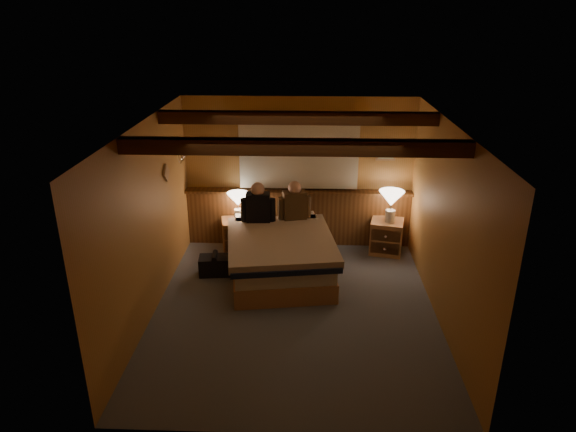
# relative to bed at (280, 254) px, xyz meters

# --- Properties ---
(floor) EXTENTS (4.20, 4.20, 0.00)m
(floor) POSITION_rel_bed_xyz_m (0.24, -0.93, -0.33)
(floor) COLOR #565D66
(floor) RESTS_ON ground
(ceiling) EXTENTS (4.20, 4.20, 0.00)m
(ceiling) POSITION_rel_bed_xyz_m (0.24, -0.93, 2.07)
(ceiling) COLOR tan
(ceiling) RESTS_ON wall_back
(wall_back) EXTENTS (3.60, 0.00, 3.60)m
(wall_back) POSITION_rel_bed_xyz_m (0.24, 1.17, 0.87)
(wall_back) COLOR #B57941
(wall_back) RESTS_ON floor
(wall_left) EXTENTS (0.00, 4.20, 4.20)m
(wall_left) POSITION_rel_bed_xyz_m (-1.56, -0.93, 0.87)
(wall_left) COLOR #B57941
(wall_left) RESTS_ON floor
(wall_right) EXTENTS (0.00, 4.20, 4.20)m
(wall_right) POSITION_rel_bed_xyz_m (2.04, -0.93, 0.87)
(wall_right) COLOR #B57941
(wall_right) RESTS_ON floor
(wall_front) EXTENTS (3.60, 0.00, 3.60)m
(wall_front) POSITION_rel_bed_xyz_m (0.24, -3.03, 0.87)
(wall_front) COLOR #B57941
(wall_front) RESTS_ON floor
(wainscot) EXTENTS (3.60, 0.23, 0.94)m
(wainscot) POSITION_rel_bed_xyz_m (0.24, 1.11, 0.15)
(wainscot) COLOR brown
(wainscot) RESTS_ON wall_back
(curtain_window) EXTENTS (2.18, 0.09, 1.11)m
(curtain_window) POSITION_rel_bed_xyz_m (0.24, 1.10, 1.19)
(curtain_window) COLOR #4B2B12
(curtain_window) RESTS_ON wall_back
(ceiling_beams) EXTENTS (3.60, 1.65, 0.16)m
(ceiling_beams) POSITION_rel_bed_xyz_m (0.24, -0.78, 1.98)
(ceiling_beams) COLOR #4B2B12
(ceiling_beams) RESTS_ON ceiling
(coat_rail) EXTENTS (0.05, 0.55, 0.24)m
(coat_rail) POSITION_rel_bed_xyz_m (-1.48, 0.65, 1.34)
(coat_rail) COLOR silver
(coat_rail) RESTS_ON wall_left
(framed_print) EXTENTS (0.30, 0.04, 0.25)m
(framed_print) POSITION_rel_bed_xyz_m (1.59, 1.15, 1.22)
(framed_print) COLOR #A87C54
(framed_print) RESTS_ON wall_back
(bed) EXTENTS (1.70, 2.06, 0.64)m
(bed) POSITION_rel_bed_xyz_m (0.00, 0.00, 0.00)
(bed) COLOR #B97D4E
(bed) RESTS_ON floor
(nightstand_left) EXTENTS (0.54, 0.50, 0.51)m
(nightstand_left) POSITION_rel_bed_xyz_m (-0.73, 0.84, -0.08)
(nightstand_left) COLOR #B97D4E
(nightstand_left) RESTS_ON floor
(nightstand_right) EXTENTS (0.57, 0.53, 0.54)m
(nightstand_right) POSITION_rel_bed_xyz_m (1.64, 0.83, -0.06)
(nightstand_right) COLOR #B97D4E
(nightstand_right) RESTS_ON floor
(lamp_left) EXTENTS (0.34, 0.34, 0.44)m
(lamp_left) POSITION_rel_bed_xyz_m (-0.71, 0.88, 0.49)
(lamp_left) COLOR beige
(lamp_left) RESTS_ON nightstand_left
(lamp_right) EXTENTS (0.39, 0.39, 0.51)m
(lamp_right) POSITION_rel_bed_xyz_m (1.66, 0.79, 0.56)
(lamp_right) COLOR beige
(lamp_right) RESTS_ON nightstand_right
(person_left) EXTENTS (0.52, 0.22, 0.63)m
(person_left) POSITION_rel_bed_xyz_m (-0.36, 0.52, 0.55)
(person_left) COLOR black
(person_left) RESTS_ON bed
(person_right) EXTENTS (0.50, 0.27, 0.62)m
(person_right) POSITION_rel_bed_xyz_m (0.19, 0.64, 0.55)
(person_right) COLOR #48331D
(person_right) RESTS_ON bed
(duffel_bag) EXTENTS (0.48, 0.32, 0.33)m
(duffel_bag) POSITION_rel_bed_xyz_m (-0.95, -0.01, -0.19)
(duffel_bag) COLOR black
(duffel_bag) RESTS_ON floor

